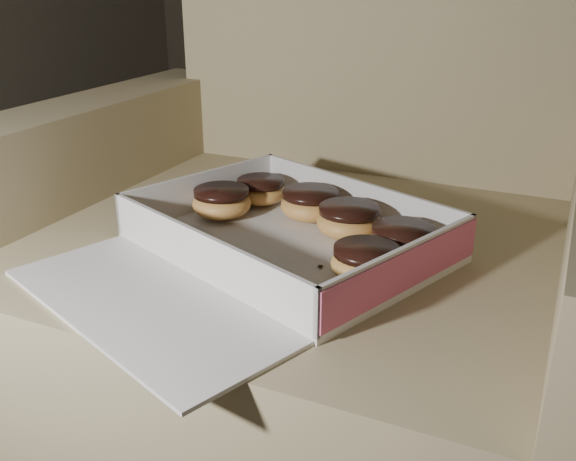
% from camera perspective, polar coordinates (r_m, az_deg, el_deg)
% --- Properties ---
extents(floor, '(4.50, 4.50, 0.00)m').
position_cam_1_polar(floor, '(1.29, 8.14, -16.42)').
color(floor, black).
rests_on(floor, ground).
extents(armchair, '(0.96, 0.81, 1.00)m').
position_cam_1_polar(armchair, '(1.06, 2.81, -5.27)').
color(armchair, '#8B7F58').
rests_on(armchair, floor).
extents(bakery_box, '(0.53, 0.57, 0.07)m').
position_cam_1_polar(bakery_box, '(0.84, -1.88, -1.72)').
color(bakery_box, silver).
rests_on(bakery_box, armchair).
extents(donut_a, '(0.09, 0.09, 0.04)m').
position_cam_1_polar(donut_a, '(0.96, -5.92, 2.56)').
color(donut_a, '#E7B450').
rests_on(donut_a, bakery_box).
extents(donut_b, '(0.08, 0.08, 0.04)m').
position_cam_1_polar(donut_b, '(1.02, -2.43, 3.59)').
color(donut_b, '#E7B450').
rests_on(donut_b, bakery_box).
extents(donut_c, '(0.09, 0.09, 0.04)m').
position_cam_1_polar(donut_c, '(0.77, 6.95, -2.81)').
color(donut_c, '#E7B450').
rests_on(donut_c, bakery_box).
extents(donut_d, '(0.09, 0.09, 0.05)m').
position_cam_1_polar(donut_d, '(0.89, 5.44, 0.89)').
color(donut_d, '#E7B450').
rests_on(donut_d, bakery_box).
extents(donut_e, '(0.09, 0.09, 0.04)m').
position_cam_1_polar(donut_e, '(0.84, 10.15, -0.93)').
color(donut_e, '#E7B450').
rests_on(donut_e, bakery_box).
extents(donut_f, '(0.09, 0.09, 0.04)m').
position_cam_1_polar(donut_f, '(0.95, 2.01, 2.39)').
color(donut_f, '#E7B450').
rests_on(donut_f, bakery_box).
extents(crumb_a, '(0.01, 0.01, 0.00)m').
position_cam_1_polar(crumb_a, '(0.80, -2.15, -3.22)').
color(crumb_a, black).
rests_on(crumb_a, bakery_box).
extents(crumb_b, '(0.01, 0.01, 0.00)m').
position_cam_1_polar(crumb_b, '(0.91, -12.30, -0.60)').
color(crumb_b, black).
rests_on(crumb_b, bakery_box).
extents(crumb_c, '(0.01, 0.01, 0.00)m').
position_cam_1_polar(crumb_c, '(0.80, -2.36, -3.41)').
color(crumb_c, black).
rests_on(crumb_c, bakery_box).
extents(crumb_d, '(0.01, 0.01, 0.00)m').
position_cam_1_polar(crumb_d, '(0.81, 2.90, -3.21)').
color(crumb_d, black).
rests_on(crumb_d, bakery_box).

